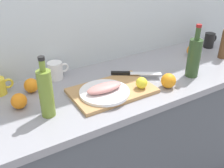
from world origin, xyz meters
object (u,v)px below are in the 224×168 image
object	(u,v)px
coffee_mug_1	(209,40)
pepper_mill	(224,44)
lemon_0	(141,83)
orange_0	(31,85)
fish_fillet	(104,88)
olive_oil_bottle	(46,93)
chef_knife	(130,73)
coffee_mug_0	(56,70)
wine_bottle	(194,57)
cutting_board	(112,91)
white_plate	(105,92)

from	to	relation	value
coffee_mug_1	pepper_mill	xyz separation A→B (m)	(-0.08, -0.18, 0.04)
coffee_mug_1	lemon_0	bearing A→B (deg)	-162.00
orange_0	coffee_mug_1	bearing A→B (deg)	-1.13
fish_fillet	pepper_mill	bearing A→B (deg)	1.99
fish_fillet	olive_oil_bottle	distance (m)	0.30
fish_fillet	coffee_mug_1	size ratio (longest dim) A/B	1.71
coffee_mug_1	orange_0	distance (m)	1.31
fish_fillet	orange_0	world-z (taller)	orange_0
chef_knife	pepper_mill	world-z (taller)	pepper_mill
chef_knife	pepper_mill	size ratio (longest dim) A/B	1.36
orange_0	coffee_mug_0	bearing A→B (deg)	26.14
coffee_mug_0	coffee_mug_1	size ratio (longest dim) A/B	1.11
fish_fillet	coffee_mug_1	distance (m)	1.03
lemon_0	coffee_mug_1	distance (m)	0.86
wine_bottle	orange_0	bearing A→B (deg)	160.98
wine_bottle	coffee_mug_1	bearing A→B (deg)	30.74
coffee_mug_0	orange_0	size ratio (longest dim) A/B	1.65
cutting_board	pepper_mill	world-z (taller)	pepper_mill
white_plate	fish_fillet	world-z (taller)	fish_fillet
fish_fillet	chef_knife	size ratio (longest dim) A/B	0.74
orange_0	pepper_mill	distance (m)	1.25
lemon_0	orange_0	world-z (taller)	lemon_0
white_plate	coffee_mug_0	xyz separation A→B (m)	(-0.14, 0.32, 0.02)
coffee_mug_0	orange_0	distance (m)	0.18
white_plate	chef_knife	world-z (taller)	chef_knife
lemon_0	coffee_mug_1	world-z (taller)	coffee_mug_1
cutting_board	pepper_mill	xyz separation A→B (m)	(0.88, 0.01, 0.09)
lemon_0	olive_oil_bottle	bearing A→B (deg)	174.64
coffee_mug_1	pepper_mill	bearing A→B (deg)	-113.32
coffee_mug_0	wine_bottle	bearing A→B (deg)	-28.50
coffee_mug_1	pepper_mill	distance (m)	0.20
white_plate	coffee_mug_0	bearing A→B (deg)	113.13
wine_bottle	coffee_mug_1	size ratio (longest dim) A/B	2.74
fish_fillet	cutting_board	bearing A→B (deg)	18.79
coffee_mug_1	cutting_board	bearing A→B (deg)	-168.37
cutting_board	pepper_mill	bearing A→B (deg)	0.89
coffee_mug_0	orange_0	bearing A→B (deg)	-153.86
lemon_0	orange_0	xyz separation A→B (m)	(-0.49, 0.29, -0.01)
fish_fillet	chef_knife	bearing A→B (deg)	25.52
white_plate	coffee_mug_0	world-z (taller)	coffee_mug_0
white_plate	coffee_mug_1	world-z (taller)	coffee_mug_1
fish_fillet	coffee_mug_0	size ratio (longest dim) A/B	1.54
cutting_board	chef_knife	size ratio (longest dim) A/B	1.66
lemon_0	white_plate	bearing A→B (deg)	165.01
orange_0	pepper_mill	size ratio (longest dim) A/B	0.39
cutting_board	coffee_mug_0	distance (m)	0.36
orange_0	pepper_mill	bearing A→B (deg)	-9.61
white_plate	olive_oil_bottle	world-z (taller)	olive_oil_bottle
coffee_mug_1	wine_bottle	bearing A→B (deg)	-149.26
wine_bottle	coffee_mug_0	xyz separation A→B (m)	(-0.69, 0.38, -0.07)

